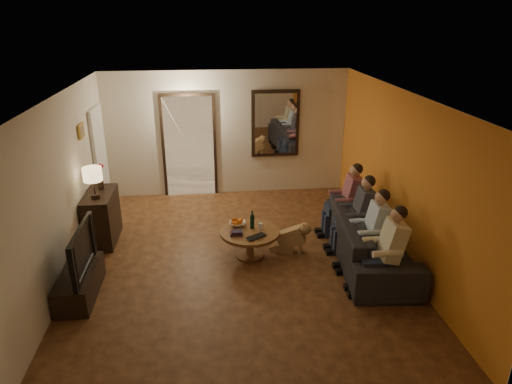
{
  "coord_description": "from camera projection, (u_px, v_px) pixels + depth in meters",
  "views": [
    {
      "loc": [
        -0.43,
        -6.27,
        3.68
      ],
      "look_at": [
        0.3,
        0.3,
        1.05
      ],
      "focal_mm": 32.0,
      "sensor_mm": 36.0,
      "label": 1
    }
  ],
  "objects": [
    {
      "name": "orange_accent",
      "position": [
        400.0,
        178.0,
        6.96
      ],
      "size": [
        0.01,
        6.0,
        2.6
      ],
      "primitive_type": "cube",
      "color": "orange",
      "rests_on": "right_wall"
    },
    {
      "name": "coffee_table",
      "position": [
        250.0,
        244.0,
        7.27
      ],
      "size": [
        1.11,
        1.11,
        0.45
      ],
      "primitive_type": "cylinder",
      "rotation": [
        0.0,
        0.0,
        -0.2
      ],
      "color": "brown",
      "rests_on": "floor"
    },
    {
      "name": "fridge_glimpse",
      "position": [
        202.0,
        153.0,
        9.56
      ],
      "size": [
        0.45,
        0.03,
        1.7
      ],
      "primitive_type": "cube",
      "color": "silver",
      "rests_on": "floor"
    },
    {
      "name": "tv",
      "position": [
        74.0,
        251.0,
        6.08
      ],
      "size": [
        1.13,
        0.15,
        0.65
      ],
      "primitive_type": "imported",
      "rotation": [
        0.0,
        0.0,
        1.57
      ],
      "color": "black",
      "rests_on": "tv_stand"
    },
    {
      "name": "kitchen_doorway",
      "position": [
        189.0,
        147.0,
        9.47
      ],
      "size": [
        1.0,
        0.06,
        2.1
      ],
      "primitive_type": "cube",
      "color": "#FFE0A5",
      "rests_on": "floor"
    },
    {
      "name": "person_a",
      "position": [
        387.0,
        254.0,
        6.2
      ],
      "size": [
        0.6,
        0.4,
        1.2
      ],
      "primitive_type": null,
      "color": "tan",
      "rests_on": "sofa"
    },
    {
      "name": "dog",
      "position": [
        291.0,
        236.0,
        7.38
      ],
      "size": [
        0.6,
        0.39,
        0.56
      ],
      "primitive_type": null,
      "rotation": [
        0.0,
        0.0,
        -0.28
      ],
      "color": "#9B7F47",
      "rests_on": "floor"
    },
    {
      "name": "left_wall",
      "position": [
        62.0,
        191.0,
        6.45
      ],
      "size": [
        0.02,
        6.0,
        2.6
      ],
      "primitive_type": "cube",
      "color": "beige",
      "rests_on": "floor"
    },
    {
      "name": "framed_art",
      "position": [
        81.0,
        131.0,
        7.45
      ],
      "size": [
        0.03,
        0.28,
        0.24
      ],
      "primitive_type": "cube",
      "color": "#B28C33",
      "rests_on": "left_wall"
    },
    {
      "name": "flower_vase",
      "position": [
        100.0,
        177.0,
        7.67
      ],
      "size": [
        0.14,
        0.14,
        0.44
      ],
      "primitive_type": null,
      "color": "red",
      "rests_on": "dresser"
    },
    {
      "name": "oranges",
      "position": [
        237.0,
        220.0,
        7.33
      ],
      "size": [
        0.2,
        0.2,
        0.08
      ],
      "primitive_type": null,
      "color": "#DA5F12",
      "rests_on": "bowl"
    },
    {
      "name": "art_canvas",
      "position": [
        82.0,
        131.0,
        7.46
      ],
      "size": [
        0.01,
        0.22,
        0.18
      ],
      "primitive_type": "cube",
      "color": "brown",
      "rests_on": "left_wall"
    },
    {
      "name": "person_b",
      "position": [
        372.0,
        234.0,
        6.76
      ],
      "size": [
        0.6,
        0.4,
        1.2
      ],
      "primitive_type": null,
      "color": "tan",
      "rests_on": "sofa"
    },
    {
      "name": "tv_stand",
      "position": [
        80.0,
        284.0,
        6.27
      ],
      "size": [
        0.45,
        1.12,
        0.37
      ],
      "primitive_type": "cube",
      "color": "black",
      "rests_on": "floor"
    },
    {
      "name": "dresser",
      "position": [
        102.0,
        217.0,
        7.71
      ],
      "size": [
        0.45,
        0.97,
        0.86
      ],
      "primitive_type": "cube",
      "color": "black",
      "rests_on": "floor"
    },
    {
      "name": "wine_bottle",
      "position": [
        252.0,
        219.0,
        7.23
      ],
      "size": [
        0.07,
        0.07,
        0.31
      ],
      "primitive_type": null,
      "color": "black",
      "rests_on": "coffee_table"
    },
    {
      "name": "bowl",
      "position": [
        237.0,
        224.0,
        7.36
      ],
      "size": [
        0.26,
        0.26,
        0.06
      ],
      "primitive_type": "imported",
      "color": "white",
      "rests_on": "coffee_table"
    },
    {
      "name": "mirror_glass",
      "position": [
        276.0,
        124.0,
        9.44
      ],
      "size": [
        0.86,
        0.02,
        1.26
      ],
      "primitive_type": "cube",
      "color": "white",
      "rests_on": "back_wall"
    },
    {
      "name": "laptop",
      "position": [
        258.0,
        238.0,
        6.93
      ],
      "size": [
        0.39,
        0.35,
        0.03
      ],
      "primitive_type": "imported",
      "rotation": [
        0.0,
        0.0,
        0.56
      ],
      "color": "black",
      "rests_on": "coffee_table"
    },
    {
      "name": "person_c",
      "position": [
        359.0,
        217.0,
        7.31
      ],
      "size": [
        0.6,
        0.4,
        1.2
      ],
      "primitive_type": null,
      "color": "tan",
      "rests_on": "sofa"
    },
    {
      "name": "table_lamp",
      "position": [
        94.0,
        183.0,
        7.24
      ],
      "size": [
        0.3,
        0.3,
        0.54
      ],
      "primitive_type": null,
      "color": "beige",
      "rests_on": "dresser"
    },
    {
      "name": "back_wall",
      "position": [
        227.0,
        134.0,
        9.48
      ],
      "size": [
        5.0,
        0.02,
        2.6
      ],
      "primitive_type": "cube",
      "color": "beige",
      "rests_on": "floor"
    },
    {
      "name": "mirror_frame",
      "position": [
        275.0,
        124.0,
        9.47
      ],
      "size": [
        1.0,
        0.05,
        1.4
      ],
      "primitive_type": "cube",
      "color": "black",
      "rests_on": "back_wall"
    },
    {
      "name": "book_stack",
      "position": [
        236.0,
        232.0,
        7.06
      ],
      "size": [
        0.2,
        0.15,
        0.07
      ],
      "primitive_type": null,
      "color": "black",
      "rests_on": "coffee_table"
    },
    {
      "name": "door_trim",
      "position": [
        189.0,
        147.0,
        9.46
      ],
      "size": [
        1.12,
        0.04,
        2.22
      ],
      "primitive_type": "cube",
      "color": "black",
      "rests_on": "floor"
    },
    {
      "name": "floor",
      "position": [
        239.0,
        262.0,
        7.19
      ],
      "size": [
        5.0,
        6.0,
        0.01
      ],
      "primitive_type": "cube",
      "color": "#3C1E10",
      "rests_on": "ground"
    },
    {
      "name": "person_d",
      "position": [
        348.0,
        203.0,
        7.87
      ],
      "size": [
        0.6,
        0.4,
        1.2
      ],
      "primitive_type": null,
      "color": "tan",
      "rests_on": "sofa"
    },
    {
      "name": "white_door",
      "position": [
        101.0,
        161.0,
        8.69
      ],
      "size": [
        0.06,
        0.85,
        2.04
      ],
      "primitive_type": "cube",
      "color": "white",
      "rests_on": "floor"
    },
    {
      "name": "wine_glass",
      "position": [
        261.0,
        226.0,
        7.23
      ],
      "size": [
        0.06,
        0.06,
        0.1
      ],
      "primitive_type": "cylinder",
      "color": "silver",
      "rests_on": "coffee_table"
    },
    {
      "name": "right_wall",
      "position": [
        401.0,
        178.0,
        6.96
      ],
      "size": [
        0.02,
        6.0,
        2.6
      ],
      "primitive_type": "cube",
      "color": "beige",
      "rests_on": "floor"
    },
    {
      "name": "front_wall",
      "position": [
        263.0,
        307.0,
        3.94
      ],
      "size": [
        5.0,
        0.02,
        2.6
      ],
      "primitive_type": "cube",
      "color": "beige",
      "rests_on": "floor"
    },
    {
      "name": "ceiling",
      "position": [
        237.0,
        96.0,
        6.23
      ],
      "size": [
        5.0,
        6.0,
        0.01
      ],
      "primitive_type": "cube",
      "color": "white",
      "rests_on": "back_wall"
    },
    {
      "name": "sofa",
      "position": [
        370.0,
        238.0,
        7.13
      ],
      "size": [
        2.63,
        1.24,
        0.74
      ],
      "primitive_type": "imported",
      "rotation": [
        0.0,
        0.0,
        1.47
      ],
      "color": "black",
      "rests_on": "floor"
    }
  ]
}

